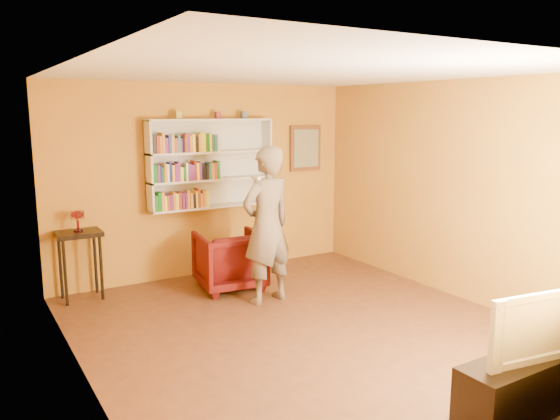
# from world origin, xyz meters

# --- Properties ---
(room_shell) EXTENTS (5.30, 5.80, 2.88)m
(room_shell) POSITION_xyz_m (0.00, 0.00, 1.02)
(room_shell) COLOR #4F2D19
(room_shell) RESTS_ON ground
(bookshelf) EXTENTS (1.80, 0.29, 1.23)m
(bookshelf) POSITION_xyz_m (0.00, 2.41, 1.59)
(bookshelf) COLOR silver
(bookshelf) RESTS_ON room_shell
(books_row_lower) EXTENTS (0.76, 0.19, 0.27)m
(books_row_lower) POSITION_xyz_m (-0.48, 2.30, 1.13)
(books_row_lower) COLOR #186D1D
(books_row_lower) RESTS_ON bookshelf
(books_row_middle) EXTENTS (0.94, 0.19, 0.26)m
(books_row_middle) POSITION_xyz_m (-0.39, 2.30, 1.51)
(books_row_middle) COLOR #186D1D
(books_row_middle) RESTS_ON bookshelf
(books_row_upper) EXTENTS (0.95, 0.19, 0.27)m
(books_row_upper) POSITION_xyz_m (-0.39, 2.30, 1.89)
(books_row_upper) COLOR black
(books_row_upper) RESTS_ON bookshelf
(ornament_left) EXTENTS (0.08, 0.08, 0.11)m
(ornament_left) POSITION_xyz_m (-0.46, 2.35, 2.27)
(ornament_left) COLOR #A0942D
(ornament_left) RESTS_ON bookshelf
(ornament_centre) EXTENTS (0.07, 0.07, 0.10)m
(ornament_centre) POSITION_xyz_m (0.12, 2.35, 2.26)
(ornament_centre) COLOR maroon
(ornament_centre) RESTS_ON bookshelf
(ornament_right) EXTENTS (0.07, 0.07, 0.10)m
(ornament_right) POSITION_xyz_m (0.52, 2.35, 2.27)
(ornament_right) COLOR #41506C
(ornament_right) RESTS_ON bookshelf
(framed_painting) EXTENTS (0.55, 0.05, 0.70)m
(framed_painting) POSITION_xyz_m (1.65, 2.46, 1.75)
(framed_painting) COLOR brown
(framed_painting) RESTS_ON room_shell
(console_table) EXTENTS (0.53, 0.40, 0.86)m
(console_table) POSITION_xyz_m (-1.83, 2.25, 0.71)
(console_table) COLOR black
(console_table) RESTS_ON ground
(ruby_lustre) EXTENTS (0.16, 0.16, 0.26)m
(ruby_lustre) POSITION_xyz_m (-1.83, 2.25, 1.05)
(ruby_lustre) COLOR maroon
(ruby_lustre) RESTS_ON console_table
(armchair) EXTENTS (0.92, 0.94, 0.76)m
(armchair) POSITION_xyz_m (-0.07, 1.67, 0.38)
(armchair) COLOR #3F0406
(armchair) RESTS_ON ground
(person) EXTENTS (0.76, 0.57, 1.92)m
(person) POSITION_xyz_m (0.10, 0.97, 0.96)
(person) COLOR #685B4C
(person) RESTS_ON ground
(game_remote) EXTENTS (0.04, 0.15, 0.04)m
(game_remote) POSITION_xyz_m (-0.20, 0.69, 1.58)
(game_remote) COLOR silver
(game_remote) RESTS_ON person
(tv_cabinet) EXTENTS (1.26, 0.38, 0.45)m
(tv_cabinet) POSITION_xyz_m (0.56, -2.25, 0.22)
(tv_cabinet) COLOR black
(tv_cabinet) RESTS_ON ground
(television) EXTENTS (0.96, 0.27, 0.55)m
(television) POSITION_xyz_m (0.56, -2.25, 0.72)
(television) COLOR black
(television) RESTS_ON tv_cabinet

